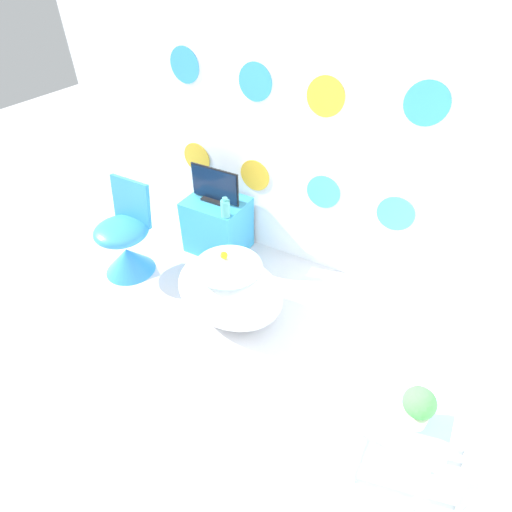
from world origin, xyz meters
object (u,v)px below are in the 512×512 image
object	(u,v)px
tv	(215,187)
vase	(225,208)
bathtub	(229,291)
chair	(126,245)
potted_plant_left	(418,406)

from	to	relation	value
tv	vase	world-z (taller)	tv
tv	bathtub	bearing A→B (deg)	-50.43
chair	tv	distance (m)	0.92
tv	potted_plant_left	bearing A→B (deg)	-31.87
bathtub	chair	bearing A→B (deg)	178.42
bathtub	potted_plant_left	xyz separation A→B (m)	(1.41, -0.54, 0.38)
chair	vase	bearing A→B (deg)	34.41
chair	potted_plant_left	bearing A→B (deg)	-12.97
bathtub	vase	xyz separation A→B (m)	(-0.36, 0.52, 0.34)
vase	potted_plant_left	distance (m)	2.07
vase	chair	bearing A→B (deg)	-145.59
bathtub	chair	size ratio (longest dim) A/B	1.03
bathtub	potted_plant_left	size ratio (longest dim) A/B	3.71
bathtub	potted_plant_left	bearing A→B (deg)	-21.06
chair	potted_plant_left	distance (m)	2.58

